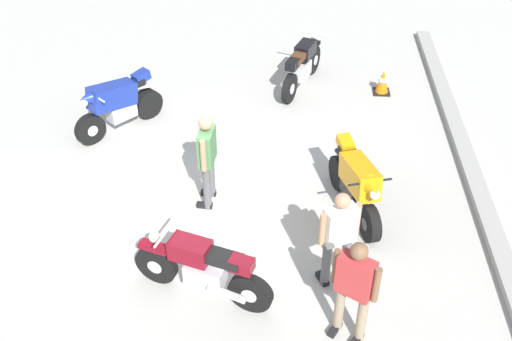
% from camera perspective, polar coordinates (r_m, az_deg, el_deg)
% --- Properties ---
extents(ground_plane, '(40.00, 40.00, 0.00)m').
position_cam_1_polar(ground_plane, '(10.20, -4.59, -3.28)').
color(ground_plane, '#ADAAA3').
extents(curb_edge, '(14.00, 0.30, 0.15)m').
position_cam_1_polar(curb_edge, '(10.57, 20.97, -3.89)').
color(curb_edge, gray).
rests_on(curb_edge, ground).
extents(motorcycle_maroon_cruiser, '(0.92, 2.03, 1.09)m').
position_cam_1_polar(motorcycle_maroon_cruiser, '(8.42, -5.11, -9.25)').
color(motorcycle_maroon_cruiser, black).
rests_on(motorcycle_maroon_cruiser, ground).
extents(motorcycle_black_cruiser, '(2.00, 0.97, 1.09)m').
position_cam_1_polar(motorcycle_black_cruiser, '(13.29, 4.36, 9.89)').
color(motorcycle_black_cruiser, black).
rests_on(motorcycle_black_cruiser, ground).
extents(motorcycle_orange_sportbike, '(1.92, 0.88, 1.14)m').
position_cam_1_polar(motorcycle_orange_sportbike, '(9.81, 9.49, -1.16)').
color(motorcycle_orange_sportbike, black).
rests_on(motorcycle_orange_sportbike, ground).
extents(motorcycle_blue_sportbike, '(1.60, 1.43, 1.14)m').
position_cam_1_polar(motorcycle_blue_sportbike, '(12.02, -12.99, 6.22)').
color(motorcycle_blue_sportbike, black).
rests_on(motorcycle_blue_sportbike, ground).
extents(person_in_white_shirt, '(0.47, 0.60, 1.62)m').
position_cam_1_polar(person_in_white_shirt, '(8.37, 7.85, -5.99)').
color(person_in_white_shirt, '#59595B').
rests_on(person_in_white_shirt, ground).
extents(person_in_red_shirt, '(0.48, 0.60, 1.65)m').
position_cam_1_polar(person_in_red_shirt, '(7.71, 9.28, -10.74)').
color(person_in_red_shirt, gray).
rests_on(person_in_red_shirt, ground).
extents(person_in_green_shirt, '(0.66, 0.33, 1.69)m').
position_cam_1_polar(person_in_green_shirt, '(9.68, -4.64, 1.46)').
color(person_in_green_shirt, '#59595B').
rests_on(person_in_green_shirt, ground).
extents(traffic_cone, '(0.36, 0.36, 0.53)m').
position_cam_1_polar(traffic_cone, '(13.43, 11.91, 8.21)').
color(traffic_cone, black).
rests_on(traffic_cone, ground).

